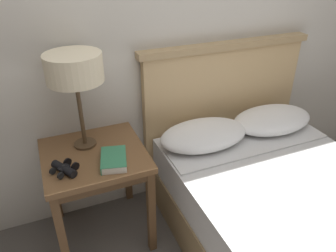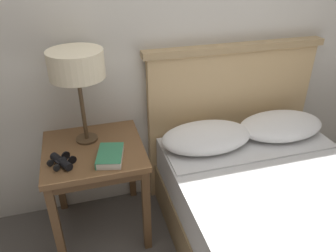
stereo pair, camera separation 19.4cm
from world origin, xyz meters
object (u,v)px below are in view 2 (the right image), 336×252
at_px(table_lamp, 76,66).
at_px(binoculars_pair, 62,161).
at_px(bed, 297,239).
at_px(nightstand, 95,159).
at_px(book_on_nightstand, 110,156).

distance_m(table_lamp, binoculars_pair, 0.52).
distance_m(bed, table_lamp, 1.52).
relative_size(table_lamp, binoculars_pair, 3.51).
bearing_deg(table_lamp, bed, -37.23).
bearing_deg(nightstand, binoculars_pair, -142.73).
height_order(bed, binoculars_pair, bed).
bearing_deg(table_lamp, binoculars_pair, -123.03).
relative_size(book_on_nightstand, binoculars_pair, 1.49).
height_order(nightstand, book_on_nightstand, book_on_nightstand).
distance_m(book_on_nightstand, binoculars_pair, 0.26).
bearing_deg(nightstand, table_lamp, 106.59).
bearing_deg(bed, binoculars_pair, 154.81).
xyz_separation_m(bed, book_on_nightstand, (-0.91, 0.53, 0.37)).
relative_size(bed, binoculars_pair, 12.90).
bearing_deg(bed, table_lamp, 142.77).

